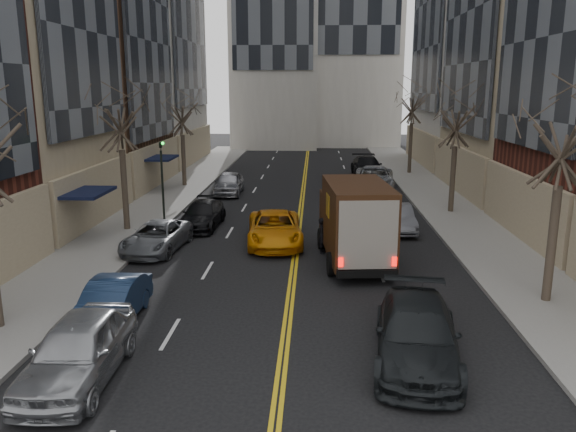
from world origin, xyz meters
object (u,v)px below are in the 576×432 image
observer_sedan (417,334)px  pedestrian (322,235)px  taxi (275,229)px  ups_truck (355,222)px

observer_sedan → pedestrian: 10.29m
observer_sedan → taxi: observer_sedan is taller
ups_truck → taxi: bearing=137.9°
taxi → observer_sedan: bearing=-73.0°
observer_sedan → ups_truck: bearing=104.7°
ups_truck → observer_sedan: ups_truck is taller
observer_sedan → taxi: 12.30m
taxi → pedestrian: bearing=-36.9°
ups_truck → observer_sedan: size_ratio=1.16×
ups_truck → pedestrian: ups_truck is taller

